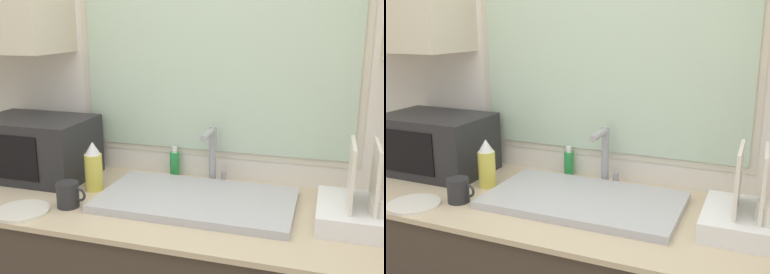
# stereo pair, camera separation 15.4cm
# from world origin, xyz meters

# --- Properties ---
(wall_back) EXTENTS (6.00, 0.38, 2.60)m
(wall_back) POSITION_xyz_m (0.00, 0.65, 1.43)
(wall_back) COLOR silver
(wall_back) RESTS_ON ground_plane
(sink_basin) EXTENTS (0.75, 0.42, 0.03)m
(sink_basin) POSITION_xyz_m (0.02, 0.36, 0.93)
(sink_basin) COLOR #B2B2B7
(sink_basin) RESTS_ON countertop
(faucet) EXTENTS (0.08, 0.17, 0.25)m
(faucet) POSITION_xyz_m (0.02, 0.58, 1.06)
(faucet) COLOR #99999E
(faucet) RESTS_ON countertop
(microwave) EXTENTS (0.49, 0.34, 0.27)m
(microwave) POSITION_xyz_m (-0.76, 0.45, 1.05)
(microwave) COLOR #232326
(microwave) RESTS_ON countertop
(dish_rack) EXTENTS (0.29, 0.32, 0.29)m
(dish_rack) POSITION_xyz_m (0.62, 0.35, 0.98)
(dish_rack) COLOR white
(dish_rack) RESTS_ON countertop
(spray_bottle) EXTENTS (0.07, 0.07, 0.21)m
(spray_bottle) POSITION_xyz_m (-0.43, 0.37, 1.01)
(spray_bottle) COLOR #D8CC4C
(spray_bottle) RESTS_ON countertop
(soap_bottle) EXTENTS (0.04, 0.04, 0.14)m
(soap_bottle) POSITION_xyz_m (-0.17, 0.63, 0.98)
(soap_bottle) COLOR #268C3F
(soap_bottle) RESTS_ON countertop
(mug_near_sink) EXTENTS (0.12, 0.08, 0.10)m
(mug_near_sink) POSITION_xyz_m (-0.44, 0.18, 0.96)
(mug_near_sink) COLOR #262628
(mug_near_sink) RESTS_ON countertop
(small_plate) EXTENTS (0.20, 0.20, 0.01)m
(small_plate) POSITION_xyz_m (-0.57, 0.08, 0.92)
(small_plate) COLOR silver
(small_plate) RESTS_ON countertop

